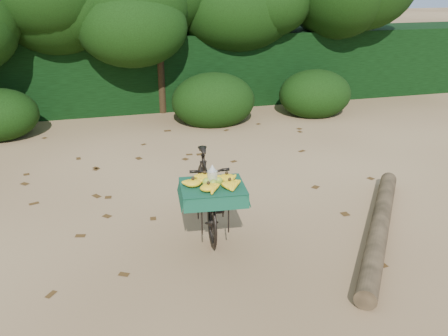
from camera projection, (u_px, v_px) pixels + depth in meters
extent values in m
plane|color=tan|center=(184.00, 214.00, 6.66)|extent=(80.00, 80.00, 0.00)
imported|color=black|center=(206.00, 191.00, 6.15)|extent=(0.65, 1.74, 1.02)
cube|color=black|center=(213.00, 187.00, 5.48)|extent=(0.41, 0.48, 0.03)
cube|color=#144D34|center=(213.00, 186.00, 5.47)|extent=(0.79, 0.68, 0.01)
ellipsoid|color=olive|center=(219.00, 181.00, 5.46)|extent=(0.10, 0.08, 0.11)
ellipsoid|color=olive|center=(212.00, 179.00, 5.51)|extent=(0.10, 0.08, 0.11)
ellipsoid|color=olive|center=(206.00, 182.00, 5.44)|extent=(0.10, 0.08, 0.11)
ellipsoid|color=olive|center=(213.00, 184.00, 5.40)|extent=(0.10, 0.08, 0.11)
cylinder|color=#EAE5C6|center=(212.00, 177.00, 5.44)|extent=(0.12, 0.12, 0.15)
cylinder|color=brown|center=(380.00, 226.00, 6.10)|extent=(2.15, 2.75, 0.24)
cube|color=black|center=(136.00, 71.00, 11.96)|extent=(26.00, 1.80, 1.80)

